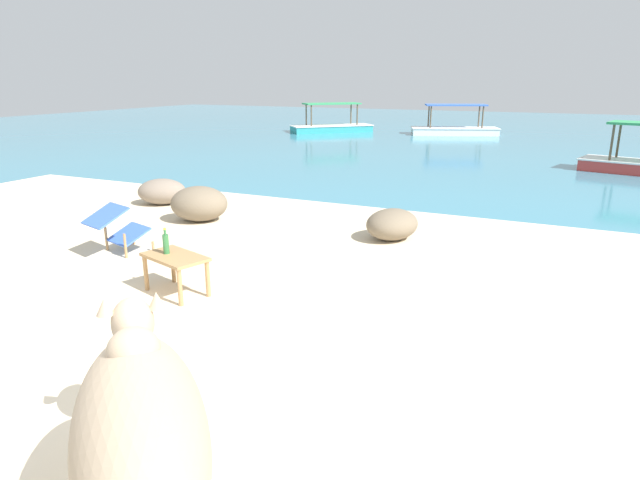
{
  "coord_description": "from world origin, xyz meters",
  "views": [
    {
      "loc": [
        3.09,
        -2.68,
        2.39
      ],
      "look_at": [
        0.42,
        3.0,
        0.55
      ],
      "focal_mm": 31.15,
      "sensor_mm": 36.0,
      "label": 1
    }
  ],
  "objects": [
    {
      "name": "sand_beach",
      "position": [
        0.0,
        0.0,
        0.02
      ],
      "size": [
        18.0,
        14.0,
        0.04
      ],
      "primitive_type": "cube",
      "color": "beige",
      "rests_on": "ground"
    },
    {
      "name": "water_surface",
      "position": [
        0.0,
        22.0,
        0.0
      ],
      "size": [
        60.0,
        36.0,
        0.03
      ],
      "primitive_type": "cube",
      "color": "teal",
      "rests_on": "ground"
    },
    {
      "name": "cow",
      "position": [
        1.36,
        -0.99,
        0.81
      ],
      "size": [
        1.74,
        1.76,
        1.16
      ],
      "rotation": [
        0.0,
        0.0,
        2.35
      ],
      "color": "tan",
      "rests_on": "sand_beach"
    },
    {
      "name": "low_bench_table",
      "position": [
        -0.87,
        1.95,
        0.41
      ],
      "size": [
        0.86,
        0.65,
        0.45
      ],
      "rotation": [
        0.0,
        0.0,
        -0.3
      ],
      "color": "#A37A4C",
      "rests_on": "sand_beach"
    },
    {
      "name": "bottle",
      "position": [
        -1.0,
        1.96,
        0.61
      ],
      "size": [
        0.07,
        0.07,
        0.3
      ],
      "color": "#2D6B38",
      "rests_on": "low_bench_table"
    },
    {
      "name": "deck_chair_far",
      "position": [
        -2.57,
        2.8,
        0.42
      ],
      "size": [
        0.74,
        0.89,
        0.68
      ],
      "rotation": [
        0.0,
        0.0,
        1.27
      ],
      "color": "#A37A4C",
      "rests_on": "sand_beach"
    },
    {
      "name": "shore_rock_large",
      "position": [
        0.64,
        5.09,
        0.27
      ],
      "size": [
        0.96,
        1.06,
        0.46
      ],
      "primitive_type": "ellipsoid",
      "rotation": [
        0.0,
        0.0,
        1.25
      ],
      "color": "#756651",
      "rests_on": "sand_beach"
    },
    {
      "name": "shore_rock_medium",
      "position": [
        -2.68,
        4.77,
        0.34
      ],
      "size": [
        1.18,
        1.09,
        0.59
      ],
      "primitive_type": "ellipsoid",
      "rotation": [
        0.0,
        0.0,
        0.36
      ],
      "color": "#756651",
      "rests_on": "sand_beach"
    },
    {
      "name": "shore_rock_small",
      "position": [
        -4.13,
        5.53,
        0.28
      ],
      "size": [
        1.14,
        1.07,
        0.49
      ],
      "primitive_type": "ellipsoid",
      "rotation": [
        0.0,
        0.0,
        0.47
      ],
      "color": "gray",
      "rests_on": "sand_beach"
    },
    {
      "name": "boat_teal",
      "position": [
        -7.29,
        20.62,
        0.29
      ],
      "size": [
        3.46,
        3.36,
        1.29
      ],
      "rotation": [
        0.0,
        0.0,
        3.9
      ],
      "color": "teal",
      "rests_on": "water_surface"
    },
    {
      "name": "boat_white",
      "position": [
        -1.99,
        21.73,
        0.29
      ],
      "size": [
        3.84,
        2.4,
        1.29
      ],
      "rotation": [
        0.0,
        0.0,
        3.51
      ],
      "color": "white",
      "rests_on": "water_surface"
    }
  ]
}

